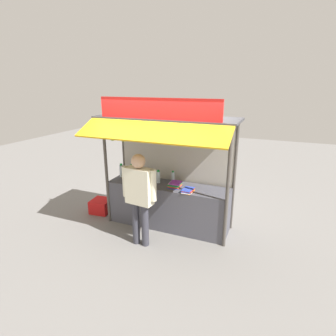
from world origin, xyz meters
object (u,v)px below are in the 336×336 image
(magazine_stack_back_left, at_px, (188,190))
(magazine_stack_far_left, at_px, (175,185))
(water_bottle_rear_center, at_px, (121,171))
(banana_bunch_rightmost, at_px, (193,140))
(water_bottle_front_left, at_px, (132,171))
(water_bottle_front_right, at_px, (158,177))
(banana_bunch_inner_right, at_px, (113,137))
(banana_bunch_leftmost, at_px, (144,138))
(water_bottle_center, at_px, (173,176))
(vendor_person, at_px, (139,192))
(plastic_crate, at_px, (101,206))
(banana_bunch_inner_left, at_px, (124,137))

(magazine_stack_back_left, height_order, magazine_stack_far_left, magazine_stack_far_left)
(water_bottle_rear_center, distance_m, banana_bunch_rightmost, 1.97)
(magazine_stack_far_left, height_order, banana_bunch_rightmost, banana_bunch_rightmost)
(magazine_stack_far_left, bearing_deg, water_bottle_front_left, 171.07)
(water_bottle_front_right, distance_m, banana_bunch_inner_right, 1.18)
(water_bottle_rear_center, distance_m, magazine_stack_back_left, 1.58)
(water_bottle_front_left, distance_m, banana_bunch_leftmost, 1.16)
(water_bottle_center, bearing_deg, magazine_stack_far_left, -61.23)
(water_bottle_rear_center, xyz_separation_m, water_bottle_center, (1.10, 0.16, -0.03))
(magazine_stack_back_left, bearing_deg, water_bottle_rear_center, 170.88)
(magazine_stack_far_left, bearing_deg, water_bottle_front_right, 167.36)
(water_bottle_center, distance_m, magazine_stack_back_left, 0.62)
(water_bottle_front_left, distance_m, vendor_person, 1.15)
(magazine_stack_back_left, distance_m, banana_bunch_rightmost, 1.02)
(water_bottle_rear_center, height_order, water_bottle_front_left, water_bottle_rear_center)
(banana_bunch_rightmost, bearing_deg, water_bottle_front_left, 160.15)
(water_bottle_center, relative_size, vendor_person, 0.13)
(banana_bunch_inner_right, distance_m, vendor_person, 1.18)
(magazine_stack_far_left, height_order, plastic_crate, magazine_stack_far_left)
(water_bottle_rear_center, relative_size, magazine_stack_back_left, 1.00)
(banana_bunch_leftmost, bearing_deg, magazine_stack_far_left, 39.88)
(water_bottle_front_right, bearing_deg, banana_bunch_inner_right, -147.20)
(water_bottle_front_right, height_order, magazine_stack_far_left, water_bottle_front_right)
(magazine_stack_far_left, xyz_separation_m, plastic_crate, (-1.77, 0.02, -0.78))
(plastic_crate, bearing_deg, banana_bunch_inner_right, -29.56)
(magazine_stack_far_left, distance_m, vendor_person, 0.85)
(banana_bunch_inner_right, bearing_deg, magazine_stack_back_left, 9.40)
(water_bottle_front_right, distance_m, magazine_stack_far_left, 0.40)
(water_bottle_center, bearing_deg, vendor_person, -100.97)
(banana_bunch_rightmost, bearing_deg, banana_bunch_inner_right, 180.00)
(banana_bunch_rightmost, height_order, banana_bunch_inner_right, same)
(magazine_stack_back_left, xyz_separation_m, vendor_person, (-0.66, -0.63, 0.11))
(water_bottle_rear_center, relative_size, vendor_person, 0.17)
(water_bottle_front_left, xyz_separation_m, plastic_crate, (-0.74, -0.15, -0.86))
(water_bottle_rear_center, distance_m, banana_bunch_inner_right, 0.97)
(banana_bunch_leftmost, bearing_deg, water_bottle_center, 65.78)
(water_bottle_front_left, height_order, banana_bunch_leftmost, banana_bunch_leftmost)
(vendor_person, bearing_deg, water_bottle_center, -94.40)
(water_bottle_front_right, xyz_separation_m, banana_bunch_leftmost, (-0.05, -0.45, 0.86))
(vendor_person, bearing_deg, water_bottle_front_right, -81.14)
(water_bottle_front_right, xyz_separation_m, banana_bunch_inner_right, (-0.71, -0.46, 0.83))
(water_bottle_rear_center, bearing_deg, banana_bunch_inner_right, -71.57)
(water_bottle_center, bearing_deg, banana_bunch_inner_right, -145.71)
(water_bottle_front_right, height_order, magazine_stack_back_left, water_bottle_front_right)
(water_bottle_front_right, height_order, water_bottle_center, water_bottle_front_right)
(plastic_crate, bearing_deg, banana_bunch_rightmost, -9.85)
(water_bottle_rear_center, bearing_deg, magazine_stack_far_left, -5.16)
(banana_bunch_inner_right, height_order, plastic_crate, banana_bunch_inner_right)
(water_bottle_front_right, bearing_deg, water_bottle_center, 38.43)
(water_bottle_front_right, bearing_deg, banana_bunch_inner_left, -135.55)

